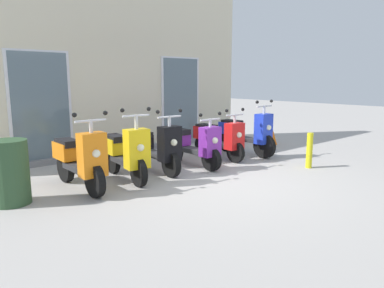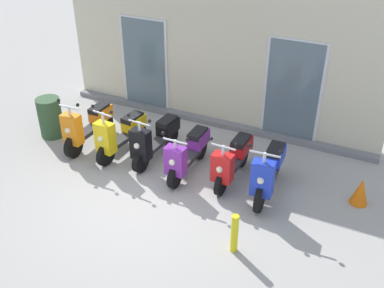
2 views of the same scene
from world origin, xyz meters
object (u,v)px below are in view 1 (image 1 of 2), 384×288
Objects in this scene: curb_bollard at (309,150)px; traffic_cone at (271,135)px; scooter_yellow at (125,152)px; trash_bin at (9,172)px; scooter_black at (154,147)px; scooter_purple at (193,144)px; scooter_red at (219,138)px; scooter_orange at (79,159)px; scooter_blue at (246,133)px.

curb_bollard is 2.64m from traffic_cone.
trash_bin is at bearing -179.69° from scooter_yellow.
scooter_yellow is 0.75m from scooter_black.
scooter_red is at bearing 8.70° from scooter_purple.
scooter_yellow is 1.86m from trash_bin.
scooter_orange reaches higher than scooter_purple.
scooter_purple is (1.56, 0.02, -0.05)m from scooter_yellow.
scooter_yellow is at bearing -176.41° from scooter_red.
scooter_black is 0.84m from scooter_purple.
curb_bollard is (2.44, -1.80, -0.12)m from scooter_black.
scooter_black is at bearing 13.36° from scooter_yellow.
curb_bollard is 1.35× the size of traffic_cone.
trash_bin is (-6.63, -0.48, 0.20)m from traffic_cone.
trash_bin is at bearing -179.53° from scooter_purple.
scooter_blue is (0.75, -0.15, 0.04)m from scooter_red.
scooter_blue is 3.11× the size of traffic_cone.
trash_bin is (-5.05, -0.02, -0.05)m from scooter_blue.
scooter_orange reaches higher than trash_bin.
trash_bin is (-1.86, -0.01, -0.04)m from scooter_yellow.
scooter_red reaches higher than scooter_purple.
scooter_blue is at bearing 89.39° from curb_bollard.
scooter_purple is 0.97× the size of scooter_blue.
scooter_red reaches higher than traffic_cone.
scooter_blue reaches higher than scooter_black.
scooter_red is at bearing -172.15° from traffic_cone.
scooter_orange is 4.33m from curb_bollard.
scooter_blue reaches higher than trash_bin.
trash_bin is at bearing -179.71° from scooter_orange.
scooter_purple is 2.31m from curb_bollard.
scooter_black reaches higher than trash_bin.
scooter_orange is at bearing 158.01° from curb_bollard.
scooter_red is (2.44, 0.15, -0.03)m from scooter_yellow.
scooter_blue is 5.05m from trash_bin.
scooter_yellow is at bearing 152.90° from curb_bollard.
scooter_black is 1.00× the size of scooter_blue.
traffic_cone is at bearing 4.89° from scooter_orange.
scooter_yellow is 0.95× the size of scooter_blue.
scooter_orange is 2.39m from scooter_purple.
scooter_red is 2.15× the size of curb_bollard.
scooter_yellow is (0.84, 0.01, 0.00)m from scooter_orange.
scooter_orange reaches higher than curb_bollard.
scooter_blue is at bearing -163.46° from traffic_cone.
scooter_purple is 3.25m from traffic_cone.
scooter_orange is 3.09× the size of traffic_cone.
scooter_orange is 0.99× the size of scooter_black.
scooter_purple is at bearing 134.58° from curb_bollard.
scooter_black is at bearing 143.63° from curb_bollard.
scooter_purple is at bearing -171.92° from traffic_cone.
trash_bin is at bearing -177.82° from scooter_red.
scooter_red is at bearing -0.70° from scooter_black.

